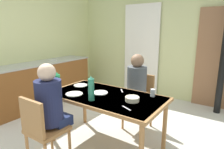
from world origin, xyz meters
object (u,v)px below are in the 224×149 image
(chair_near_diner, at_px, (42,128))
(water_bottle_green_far, at_px, (58,84))
(water_bottle_green_near, at_px, (91,89))
(person_far_diner, at_px, (136,83))
(kitchen_counter, at_px, (41,83))
(serving_bowl_center, at_px, (132,99))
(person_near_diner, at_px, (50,101))
(dining_table, at_px, (106,100))
(chair_far_diner, at_px, (140,98))

(chair_near_diner, bearing_deg, water_bottle_green_far, 116.65)
(water_bottle_green_near, xyz_separation_m, water_bottle_green_far, (-0.52, -0.08, -0.00))
(person_far_diner, bearing_deg, water_bottle_green_near, 79.98)
(water_bottle_green_far, bearing_deg, kitchen_counter, 152.15)
(kitchen_counter, distance_m, serving_bowl_center, 2.56)
(kitchen_counter, height_order, person_far_diner, person_far_diner)
(person_near_diner, bearing_deg, dining_table, 62.56)
(dining_table, height_order, water_bottle_green_near, water_bottle_green_near)
(kitchen_counter, xyz_separation_m, dining_table, (2.10, -0.49, 0.21))
(kitchen_counter, relative_size, dining_table, 1.56)
(chair_near_diner, relative_size, person_far_diner, 1.13)
(chair_far_diner, relative_size, serving_bowl_center, 5.12)
(chair_far_diner, height_order, water_bottle_green_near, water_bottle_green_near)
(person_near_diner, distance_m, water_bottle_green_far, 0.39)
(dining_table, distance_m, chair_far_diner, 0.79)
(kitchen_counter, xyz_separation_m, chair_far_diner, (2.22, 0.27, 0.05))
(chair_far_diner, distance_m, water_bottle_green_far, 1.33)
(water_bottle_green_near, distance_m, water_bottle_green_far, 0.52)
(chair_far_diner, xyz_separation_m, water_bottle_green_far, (-0.67, -1.09, 0.38))
(chair_far_diner, relative_size, person_near_diner, 1.13)
(kitchen_counter, bearing_deg, chair_far_diner, 6.97)
(person_far_diner, distance_m, water_bottle_green_far, 1.17)
(kitchen_counter, distance_m, person_near_diner, 2.12)
(kitchen_counter, xyz_separation_m, person_far_diner, (2.22, 0.13, 0.33))
(water_bottle_green_near, bearing_deg, person_near_diner, -127.72)
(dining_table, bearing_deg, person_near_diner, -117.44)
(chair_far_diner, bearing_deg, water_bottle_green_near, 81.31)
(person_near_diner, distance_m, water_bottle_green_near, 0.49)
(water_bottle_green_far, bearing_deg, dining_table, 30.66)
(person_far_diner, bearing_deg, kitchen_counter, 3.48)
(water_bottle_green_near, bearing_deg, serving_bowl_center, 30.60)
(chair_far_diner, relative_size, water_bottle_green_near, 2.85)
(person_near_diner, relative_size, person_far_diner, 1.00)
(chair_far_diner, xyz_separation_m, water_bottle_green_near, (-0.15, -1.01, 0.38))
(dining_table, relative_size, serving_bowl_center, 9.08)
(chair_far_diner, bearing_deg, water_bottle_green_far, 58.38)
(chair_far_diner, bearing_deg, dining_table, 80.85)
(person_near_diner, height_order, water_bottle_green_near, person_near_diner)
(person_near_diner, relative_size, water_bottle_green_near, 2.53)
(water_bottle_green_far, xyz_separation_m, serving_bowl_center, (0.94, 0.33, -0.11))
(person_far_diner, relative_size, water_bottle_green_far, 2.57)
(person_near_diner, xyz_separation_m, water_bottle_green_far, (-0.22, 0.30, 0.10))
(dining_table, height_order, person_near_diner, person_near_diner)
(water_bottle_green_near, relative_size, serving_bowl_center, 1.79)
(person_near_diner, xyz_separation_m, water_bottle_green_near, (0.29, 0.38, 0.10))
(water_bottle_green_far, height_order, serving_bowl_center, water_bottle_green_far)
(water_bottle_green_near, bearing_deg, person_far_diner, 79.98)
(water_bottle_green_near, height_order, water_bottle_green_far, water_bottle_green_near)
(kitchen_counter, distance_m, chair_near_diner, 2.17)
(water_bottle_green_far, bearing_deg, chair_far_diner, 58.38)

